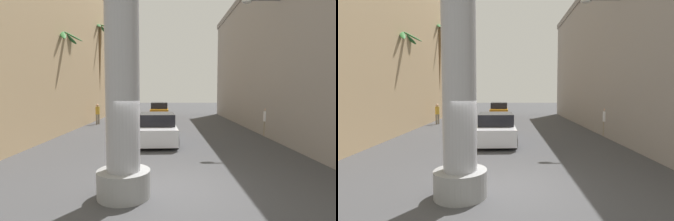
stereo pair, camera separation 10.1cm
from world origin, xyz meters
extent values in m
plane|color=#424244|center=(0.00, 10.00, 0.00)|extent=(86.47, 86.47, 0.00)
cube|color=tan|center=(-9.62, 11.48, 6.00)|extent=(6.11, 23.30, 11.99)
cube|color=gray|center=(9.62, 10.55, 4.96)|extent=(7.51, 26.52, 9.92)
cylinder|color=#9E9EA3|center=(-1.11, -0.66, 4.62)|extent=(0.86, 0.86, 9.24)
cylinder|color=gray|center=(-1.11, -0.66, 0.35)|extent=(1.38, 1.38, 0.70)
cylinder|color=#59595E|center=(6.60, 6.70, 3.81)|extent=(0.16, 0.16, 7.62)
ellipsoid|color=beige|center=(4.12, 6.70, 7.37)|extent=(0.56, 0.28, 0.20)
cylinder|color=black|center=(-1.57, 8.68, 0.32)|extent=(0.25, 0.65, 0.64)
cylinder|color=black|center=(0.26, 8.77, 0.32)|extent=(0.25, 0.65, 0.64)
cylinder|color=black|center=(-1.39, 5.06, 0.32)|extent=(0.25, 0.65, 0.64)
cylinder|color=black|center=(0.44, 5.15, 0.32)|extent=(0.25, 0.65, 0.64)
cube|color=silver|center=(-0.57, 6.92, 0.56)|extent=(2.18, 5.27, 0.80)
cube|color=black|center=(-0.55, 6.53, 1.26)|extent=(1.88, 2.26, 0.60)
cylinder|color=black|center=(-1.75, 21.20, 0.32)|extent=(0.24, 0.65, 0.64)
cylinder|color=black|center=(-0.06, 21.24, 0.32)|extent=(0.24, 0.65, 0.64)
cylinder|color=black|center=(-1.68, 18.18, 0.32)|extent=(0.24, 0.65, 0.64)
cylinder|color=black|center=(0.02, 18.22, 0.32)|extent=(0.24, 0.65, 0.64)
cube|color=#BF7214|center=(-0.87, 19.71, 0.56)|extent=(1.89, 4.35, 0.80)
cube|color=black|center=(-0.87, 19.71, 1.26)|extent=(1.70, 2.41, 0.60)
cylinder|color=brown|center=(-6.65, 18.18, 4.51)|extent=(0.68, 0.43, 9.03)
ellipsoid|color=#2C742D|center=(-5.88, 18.38, 8.90)|extent=(1.64, 0.42, 0.53)
ellipsoid|color=#24662D|center=(-6.37, 19.10, 8.80)|extent=(0.95, 1.55, 0.83)
ellipsoid|color=#25622D|center=(-7.27, 18.95, 8.83)|extent=(1.34, 1.39, 0.74)
ellipsoid|color=#267A2D|center=(-7.32, 17.81, 8.88)|extent=(1.45, 1.33, 0.58)
ellipsoid|color=#2B5E2D|center=(-6.42, 17.58, 8.84)|extent=(0.89, 1.60, 0.72)
cylinder|color=brown|center=(-6.81, 9.77, 3.23)|extent=(0.44, 0.46, 6.46)
ellipsoid|color=#2B662D|center=(-6.11, 9.81, 6.25)|extent=(1.36, 0.39, 0.77)
ellipsoid|color=#21602D|center=(-6.56, 10.46, 6.27)|extent=(0.86, 1.41, 0.72)
ellipsoid|color=#325F2D|center=(-7.08, 10.48, 6.22)|extent=(0.78, 1.36, 0.85)
ellipsoid|color=#25602D|center=(-7.56, 9.68, 6.25)|extent=(1.39, 0.55, 0.78)
ellipsoid|color=#21662D|center=(-7.08, 9.10, 6.24)|extent=(0.78, 1.37, 0.82)
ellipsoid|color=#2A6A2D|center=(-6.47, 9.16, 6.23)|extent=(0.97, 1.32, 0.84)
cylinder|color=gray|center=(-5.68, 14.19, 0.41)|extent=(0.14, 0.14, 0.83)
cylinder|color=gray|center=(-5.81, 14.04, 0.41)|extent=(0.14, 0.14, 0.83)
cylinder|color=gold|center=(-5.74, 14.12, 1.14)|extent=(0.48, 0.48, 0.63)
sphere|color=tan|center=(-5.74, 14.12, 1.56)|extent=(0.22, 0.22, 0.22)
cylinder|color=gray|center=(5.89, 8.46, 0.46)|extent=(0.14, 0.14, 0.91)
cylinder|color=gray|center=(5.99, 8.29, 0.46)|extent=(0.14, 0.14, 0.91)
cylinder|color=silver|center=(5.94, 8.37, 1.21)|extent=(0.47, 0.47, 0.60)
sphere|color=tan|center=(5.94, 8.37, 1.63)|extent=(0.22, 0.22, 0.22)
camera|label=1|loc=(0.03, -7.27, 2.74)|focal=28.00mm
camera|label=2|loc=(0.13, -7.27, 2.74)|focal=28.00mm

